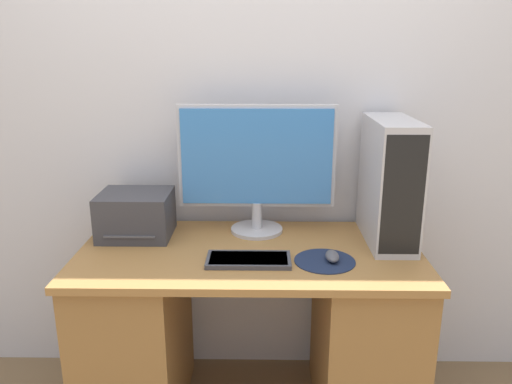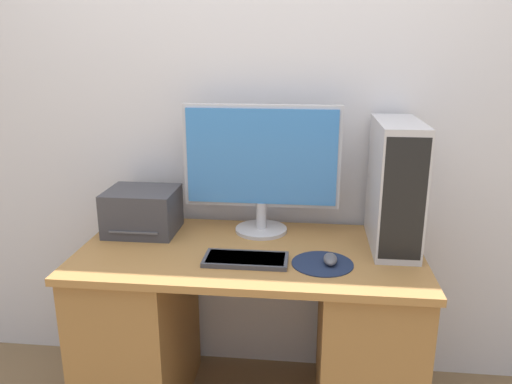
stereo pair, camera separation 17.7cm
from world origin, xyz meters
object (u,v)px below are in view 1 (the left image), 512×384
object	(u,v)px
keyboard	(248,260)
computer_tower	(390,182)
mouse	(332,256)
printer	(136,215)
monitor	(257,162)

from	to	relation	value
keyboard	computer_tower	distance (m)	0.68
keyboard	computer_tower	world-z (taller)	computer_tower
mouse	printer	distance (m)	0.87
mouse	computer_tower	size ratio (longest dim) A/B	0.19
computer_tower	printer	distance (m)	1.09
keyboard	mouse	distance (m)	0.32
monitor	printer	bearing A→B (deg)	-173.11
computer_tower	mouse	bearing A→B (deg)	-138.56
keyboard	mouse	size ratio (longest dim) A/B	3.32
mouse	printer	size ratio (longest dim) A/B	0.32
monitor	printer	distance (m)	0.57
monitor	keyboard	bearing A→B (deg)	-94.67
monitor	printer	world-z (taller)	monitor
monitor	computer_tower	bearing A→B (deg)	-9.93
mouse	printer	world-z (taller)	printer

